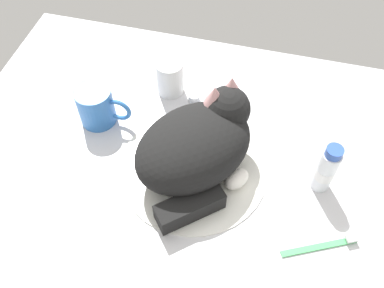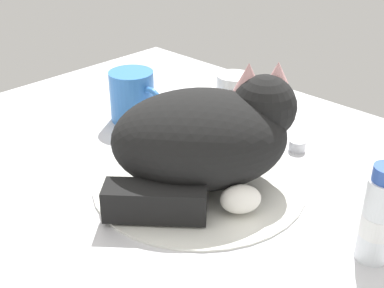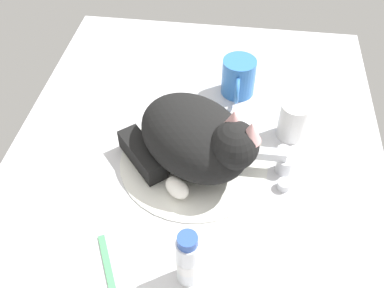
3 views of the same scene
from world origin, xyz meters
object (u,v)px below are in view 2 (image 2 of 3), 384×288
(cat, at_px, (208,136))
(toothpaste_bottle, at_px, (378,217))
(coffee_mug, at_px, (133,96))
(rinse_cup, at_px, (233,98))
(faucet, at_px, (271,131))

(cat, xyz_separation_m, toothpaste_bottle, (0.26, 0.02, -0.02))
(coffee_mug, distance_m, toothpaste_bottle, 0.51)
(cat, relative_size, coffee_mug, 2.59)
(rinse_cup, bearing_deg, toothpaste_bottle, -26.13)
(faucet, xyz_separation_m, toothpaste_bottle, (0.26, -0.15, 0.03))
(rinse_cup, distance_m, toothpaste_bottle, 0.42)
(cat, bearing_deg, toothpaste_bottle, 3.59)
(faucet, relative_size, coffee_mug, 0.96)
(cat, distance_m, toothpaste_bottle, 0.26)
(cat, height_order, toothpaste_bottle, cat)
(coffee_mug, relative_size, rinse_cup, 1.41)
(rinse_cup, bearing_deg, cat, -59.36)
(faucet, height_order, toothpaste_bottle, toothpaste_bottle)
(coffee_mug, relative_size, toothpaste_bottle, 0.98)
(faucet, bearing_deg, cat, -87.13)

